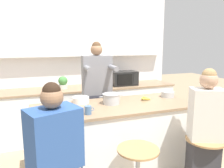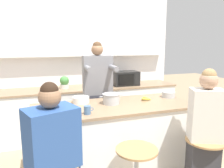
{
  "view_description": "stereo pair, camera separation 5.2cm",
  "coord_description": "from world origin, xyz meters",
  "px_view_note": "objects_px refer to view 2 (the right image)",
  "views": [
    {
      "loc": [
        -0.93,
        -2.42,
        1.67
      ],
      "look_at": [
        0.0,
        0.08,
        1.19
      ],
      "focal_mm": 35.0,
      "sensor_mm": 36.0,
      "label": 1
    },
    {
      "loc": [
        -0.88,
        -2.44,
        1.67
      ],
      "look_at": [
        0.0,
        0.08,
        1.19
      ],
      "focal_mm": 35.0,
      "sensor_mm": 36.0,
      "label": 2
    }
  ],
  "objects_px": {
    "person_seated_near": "(204,140)",
    "potted_plant": "(64,82)",
    "person_wrapped_blanket": "(53,167)",
    "person_cooking": "(98,100)",
    "fruit_bowl": "(81,100)",
    "microwave": "(125,78)",
    "banana_bunch": "(145,99)",
    "bar_stool_rightmost": "(204,163)",
    "cooking_pot": "(111,99)",
    "coffee_cup_near": "(87,110)",
    "kitchen_island": "(114,140)"
  },
  "relations": [
    {
      "from": "cooking_pot",
      "to": "potted_plant",
      "type": "relative_size",
      "value": 1.38
    },
    {
      "from": "coffee_cup_near",
      "to": "microwave",
      "type": "bearing_deg",
      "value": 55.73
    },
    {
      "from": "kitchen_island",
      "to": "person_wrapped_blanket",
      "type": "distance_m",
      "value": 1.07
    },
    {
      "from": "kitchen_island",
      "to": "coffee_cup_near",
      "type": "height_order",
      "value": "coffee_cup_near"
    },
    {
      "from": "coffee_cup_near",
      "to": "potted_plant",
      "type": "distance_m",
      "value": 1.69
    },
    {
      "from": "person_seated_near",
      "to": "banana_bunch",
      "type": "height_order",
      "value": "person_seated_near"
    },
    {
      "from": "person_cooking",
      "to": "microwave",
      "type": "bearing_deg",
      "value": 50.0
    },
    {
      "from": "cooking_pot",
      "to": "potted_plant",
      "type": "bearing_deg",
      "value": 106.31
    },
    {
      "from": "kitchen_island",
      "to": "potted_plant",
      "type": "xyz_separation_m",
      "value": [
        -0.42,
        1.45,
        0.53
      ]
    },
    {
      "from": "cooking_pot",
      "to": "kitchen_island",
      "type": "bearing_deg",
      "value": -78.42
    },
    {
      "from": "bar_stool_rightmost",
      "to": "cooking_pot",
      "type": "distance_m",
      "value": 1.27
    },
    {
      "from": "bar_stool_rightmost",
      "to": "coffee_cup_near",
      "type": "distance_m",
      "value": 1.4
    },
    {
      "from": "kitchen_island",
      "to": "fruit_bowl",
      "type": "xyz_separation_m",
      "value": [
        -0.36,
        0.24,
        0.5
      ]
    },
    {
      "from": "person_cooking",
      "to": "coffee_cup_near",
      "type": "relative_size",
      "value": 15.97
    },
    {
      "from": "person_seated_near",
      "to": "fruit_bowl",
      "type": "xyz_separation_m",
      "value": [
        -1.14,
        0.94,
        0.31
      ]
    },
    {
      "from": "kitchen_island",
      "to": "cooking_pot",
      "type": "distance_m",
      "value": 0.53
    },
    {
      "from": "coffee_cup_near",
      "to": "potted_plant",
      "type": "height_order",
      "value": "potted_plant"
    },
    {
      "from": "kitchen_island",
      "to": "bar_stool_rightmost",
      "type": "relative_size",
      "value": 2.95
    },
    {
      "from": "person_wrapped_blanket",
      "to": "person_seated_near",
      "type": "height_order",
      "value": "person_seated_near"
    },
    {
      "from": "fruit_bowl",
      "to": "microwave",
      "type": "bearing_deg",
      "value": 46.82
    },
    {
      "from": "bar_stool_rightmost",
      "to": "coffee_cup_near",
      "type": "relative_size",
      "value": 6.23
    },
    {
      "from": "cooking_pot",
      "to": "fruit_bowl",
      "type": "relative_size",
      "value": 1.47
    },
    {
      "from": "cooking_pot",
      "to": "coffee_cup_near",
      "type": "distance_m",
      "value": 0.49
    },
    {
      "from": "microwave",
      "to": "potted_plant",
      "type": "distance_m",
      "value": 1.15
    },
    {
      "from": "banana_bunch",
      "to": "person_cooking",
      "type": "bearing_deg",
      "value": 132.57
    },
    {
      "from": "cooking_pot",
      "to": "coffee_cup_near",
      "type": "height_order",
      "value": "cooking_pot"
    },
    {
      "from": "person_seated_near",
      "to": "person_wrapped_blanket",
      "type": "bearing_deg",
      "value": -156.33
    },
    {
      "from": "person_seated_near",
      "to": "banana_bunch",
      "type": "distance_m",
      "value": 0.88
    },
    {
      "from": "cooking_pot",
      "to": "fruit_bowl",
      "type": "height_order",
      "value": "cooking_pot"
    },
    {
      "from": "cooking_pot",
      "to": "banana_bunch",
      "type": "distance_m",
      "value": 0.48
    },
    {
      "from": "person_seated_near",
      "to": "microwave",
      "type": "height_order",
      "value": "person_seated_near"
    },
    {
      "from": "person_seated_near",
      "to": "cooking_pot",
      "type": "xyz_separation_m",
      "value": [
        -0.79,
        0.77,
        0.34
      ]
    },
    {
      "from": "person_wrapped_blanket",
      "to": "cooking_pot",
      "type": "xyz_separation_m",
      "value": [
        0.78,
        0.77,
        0.35
      ]
    },
    {
      "from": "person_wrapped_blanket",
      "to": "person_seated_near",
      "type": "bearing_deg",
      "value": -19.15
    },
    {
      "from": "cooking_pot",
      "to": "banana_bunch",
      "type": "xyz_separation_m",
      "value": [
        0.48,
        0.01,
        -0.04
      ]
    },
    {
      "from": "kitchen_island",
      "to": "cooking_pot",
      "type": "xyz_separation_m",
      "value": [
        -0.01,
        0.07,
        0.53
      ]
    },
    {
      "from": "person_cooking",
      "to": "microwave",
      "type": "relative_size",
      "value": 3.45
    },
    {
      "from": "fruit_bowl",
      "to": "potted_plant",
      "type": "xyz_separation_m",
      "value": [
        -0.06,
        1.21,
        0.03
      ]
    },
    {
      "from": "person_cooking",
      "to": "fruit_bowl",
      "type": "distance_m",
      "value": 0.52
    },
    {
      "from": "banana_bunch",
      "to": "coffee_cup_near",
      "type": "bearing_deg",
      "value": -159.81
    },
    {
      "from": "person_wrapped_blanket",
      "to": "cooking_pot",
      "type": "distance_m",
      "value": 1.15
    },
    {
      "from": "person_wrapped_blanket",
      "to": "microwave",
      "type": "distance_m",
      "value": 2.62
    },
    {
      "from": "bar_stool_rightmost",
      "to": "coffee_cup_near",
      "type": "xyz_separation_m",
      "value": [
        -1.18,
        0.47,
        0.59
      ]
    },
    {
      "from": "bar_stool_rightmost",
      "to": "coffee_cup_near",
      "type": "height_order",
      "value": "coffee_cup_near"
    },
    {
      "from": "person_seated_near",
      "to": "fruit_bowl",
      "type": "relative_size",
      "value": 6.8
    },
    {
      "from": "person_seated_near",
      "to": "coffee_cup_near",
      "type": "relative_size",
      "value": 13.37
    },
    {
      "from": "kitchen_island",
      "to": "coffee_cup_near",
      "type": "distance_m",
      "value": 0.68
    },
    {
      "from": "person_seated_near",
      "to": "potted_plant",
      "type": "distance_m",
      "value": 2.48
    },
    {
      "from": "person_cooking",
      "to": "banana_bunch",
      "type": "bearing_deg",
      "value": -43.02
    },
    {
      "from": "bar_stool_rightmost",
      "to": "banana_bunch",
      "type": "bearing_deg",
      "value": 112.16
    }
  ]
}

